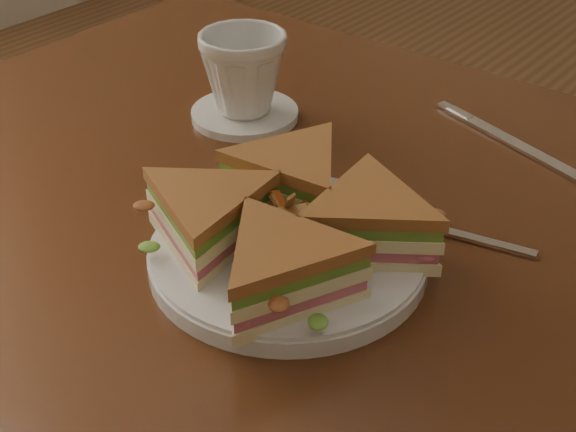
# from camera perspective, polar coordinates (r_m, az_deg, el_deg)

# --- Properties ---
(table) EXTENTS (1.20, 0.80, 0.75)m
(table) POSITION_cam_1_polar(r_m,az_deg,el_deg) (0.84, 4.46, -5.69)
(table) COLOR #34190B
(table) RESTS_ON ground
(plate) EXTENTS (0.25, 0.25, 0.02)m
(plate) POSITION_cam_1_polar(r_m,az_deg,el_deg) (0.72, 0.00, -2.78)
(plate) COLOR silver
(plate) RESTS_ON table
(sandwich_wedges) EXTENTS (0.31, 0.31, 0.06)m
(sandwich_wedges) POSITION_cam_1_polar(r_m,az_deg,el_deg) (0.70, 0.00, -0.34)
(sandwich_wedges) COLOR #FFF3BC
(sandwich_wedges) RESTS_ON plate
(crisps_mound) EXTENTS (0.09, 0.09, 0.05)m
(crisps_mound) POSITION_cam_1_polar(r_m,az_deg,el_deg) (0.70, 0.00, -0.61)
(crisps_mound) COLOR #D25A1B
(crisps_mound) RESTS_ON plate
(spoon) EXTENTS (0.18, 0.05, 0.01)m
(spoon) POSITION_cam_1_polar(r_m,az_deg,el_deg) (0.78, 7.58, -0.07)
(spoon) COLOR silver
(spoon) RESTS_ON table
(knife) EXTENTS (0.21, 0.08, 0.00)m
(knife) POSITION_cam_1_polar(r_m,az_deg,el_deg) (0.95, 14.91, 5.46)
(knife) COLOR silver
(knife) RESTS_ON table
(saucer) EXTENTS (0.13, 0.13, 0.01)m
(saucer) POSITION_cam_1_polar(r_m,az_deg,el_deg) (0.97, -3.09, 7.27)
(saucer) COLOR silver
(saucer) RESTS_ON table
(coffee_cup) EXTENTS (0.12, 0.12, 0.10)m
(coffee_cup) POSITION_cam_1_polar(r_m,az_deg,el_deg) (0.95, -3.19, 10.12)
(coffee_cup) COLOR silver
(coffee_cup) RESTS_ON saucer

